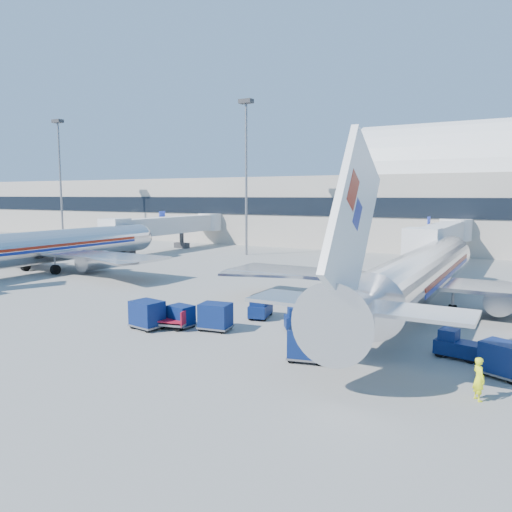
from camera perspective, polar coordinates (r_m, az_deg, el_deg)
The scene contains 18 objects.
ground at distance 39.07m, azimuth 2.00°, elevation -6.17°, with size 260.00×260.00×0.00m, color gray.
terminal at distance 95.01m, azimuth 10.26°, elevation 6.06°, with size 170.00×28.15×21.00m.
airliner_main at distance 39.50m, azimuth 18.13°, elevation -2.04°, with size 32.00×37.26×12.07m.
airliner_mid at distance 62.81m, azimuth -22.82°, elevation 0.99°, with size 32.00×37.26×12.07m.
jetbridge_near at distance 65.57m, azimuth 20.59°, elevation 2.20°, with size 4.40×27.50×6.25m.
jetbridge_mid at distance 82.98m, azimuth -9.45°, elevation 3.47°, with size 4.40×27.50×6.25m.
mast_far_west at distance 100.50m, azimuth -21.53°, elevation 9.88°, with size 2.00×1.20×22.60m.
mast_west at distance 74.21m, azimuth -1.13°, elevation 11.55°, with size 2.00×1.20×22.60m.
tug_lead at distance 33.27m, azimuth 5.27°, elevation -7.24°, with size 2.72×2.38×1.60m.
tug_right at distance 29.88m, azimuth 21.92°, elevation -9.43°, with size 2.53×1.56×1.54m.
tug_left at distance 36.38m, azimuth 0.46°, elevation -5.94°, with size 1.82×2.75×1.64m.
cart_train_a at distance 33.19m, azimuth -4.65°, elevation -6.85°, with size 2.26×1.86×1.81m.
cart_train_b at distance 34.23m, azimuth -8.57°, elevation -6.76°, with size 1.87×1.53×1.50m.
cart_train_c at distance 34.25m, azimuth -12.34°, elevation -6.49°, with size 2.37×1.96×1.88m.
cart_solo_near at distance 27.31m, azimuth 5.91°, elevation -9.92°, with size 2.37×2.01×1.81m.
cart_solo_far at distance 27.70m, azimuth 26.38°, elevation -10.47°, with size 2.40×2.15×1.73m.
cart_open_red at distance 34.19m, azimuth -9.71°, elevation -7.37°, with size 2.79×2.24×0.66m.
ramp_worker at distance 24.28m, azimuth 24.11°, elevation -12.70°, with size 0.70×0.46×1.93m, color yellow.
Camera 1 is at (17.40, -33.83, 8.89)m, focal length 35.00 mm.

